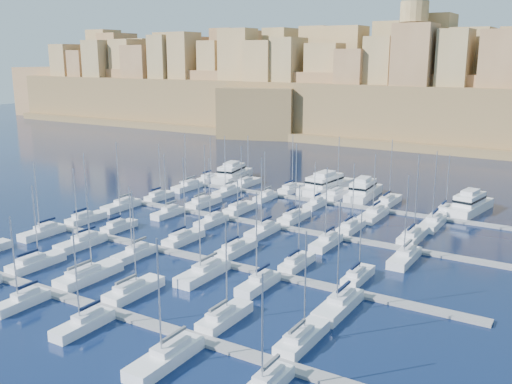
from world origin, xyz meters
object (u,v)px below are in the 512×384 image
Objects in this scene: sailboat_4 at (224,317)px; motor_yacht_a at (232,174)px; motor_yacht_c at (363,191)px; motor_yacht_d at (470,204)px; motor_yacht_b at (326,184)px; sailboat_2 at (89,275)px.

sailboat_4 is 83.48m from motor_yacht_a.
motor_yacht_c and motor_yacht_d have the same top height.
motor_yacht_c is (-8.58, 69.54, 0.99)m from sailboat_4.
motor_yacht_b is (-18.85, 71.04, 0.99)m from sailboat_4.
motor_yacht_b is 1.21× the size of motor_yacht_c.
sailboat_2 reaches higher than motor_yacht_d.
sailboat_2 is 0.94× the size of motor_yacht_a.
motor_yacht_d is (23.82, -0.06, 0.00)m from motor_yacht_c.
motor_yacht_b and motor_yacht_d have the same top height.
motor_yacht_c is at bearing 76.52° from sailboat_2.
motor_yacht_b is 1.20× the size of motor_yacht_d.
motor_yacht_b is (26.72, 1.09, -0.00)m from motor_yacht_a.
motor_yacht_d is (15.23, 69.48, 0.99)m from sailboat_4.
motor_yacht_a is 1.07× the size of motor_yacht_c.
motor_yacht_a is 26.74m from motor_yacht_b.
sailboat_4 reaches higher than motor_yacht_a.
sailboat_4 is at bearing -82.97° from motor_yacht_c.
sailboat_4 reaches higher than motor_yacht_c.
sailboat_2 is 25.04m from sailboat_4.
motor_yacht_b and motor_yacht_c have the same top height.
motor_yacht_a is 0.89× the size of motor_yacht_b.
sailboat_4 is 73.50m from motor_yacht_b.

